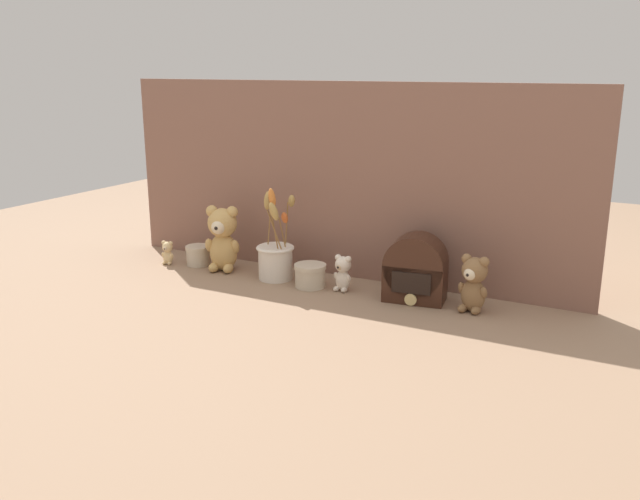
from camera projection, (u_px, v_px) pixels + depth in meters
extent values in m
plane|color=#8E7056|center=(317.00, 288.00, 2.22)|extent=(4.00, 4.00, 0.00)
cube|color=#845B4C|center=(340.00, 181.00, 2.27)|extent=(1.68, 0.02, 0.66)
ellipsoid|color=tan|center=(223.00, 252.00, 2.39)|extent=(0.12, 0.10, 0.14)
sphere|color=tan|center=(222.00, 223.00, 2.36)|extent=(0.10, 0.10, 0.10)
sphere|color=beige|center=(218.00, 227.00, 2.33)|extent=(0.05, 0.05, 0.05)
sphere|color=black|center=(216.00, 228.00, 2.31)|extent=(0.01, 0.01, 0.01)
sphere|color=tan|center=(232.00, 212.00, 2.34)|extent=(0.04, 0.04, 0.04)
sphere|color=tan|center=(212.00, 211.00, 2.36)|extent=(0.04, 0.04, 0.04)
ellipsoid|color=tan|center=(235.00, 247.00, 2.37)|extent=(0.04, 0.05, 0.06)
ellipsoid|color=tan|center=(210.00, 245.00, 2.39)|extent=(0.04, 0.05, 0.06)
ellipsoid|color=tan|center=(228.00, 268.00, 2.37)|extent=(0.05, 0.06, 0.03)
ellipsoid|color=tan|center=(214.00, 267.00, 2.38)|extent=(0.05, 0.06, 0.03)
ellipsoid|color=olive|center=(473.00, 295.00, 1.99)|extent=(0.08, 0.07, 0.10)
sphere|color=olive|center=(475.00, 270.00, 1.97)|extent=(0.08, 0.08, 0.08)
sphere|color=beige|center=(470.00, 274.00, 1.95)|extent=(0.04, 0.04, 0.04)
sphere|color=black|center=(468.00, 275.00, 1.94)|extent=(0.01, 0.01, 0.01)
sphere|color=olive|center=(484.00, 262.00, 1.95)|extent=(0.03, 0.03, 0.03)
sphere|color=olive|center=(467.00, 259.00, 1.98)|extent=(0.03, 0.03, 0.03)
ellipsoid|color=olive|center=(484.00, 293.00, 1.96)|extent=(0.03, 0.04, 0.04)
ellipsoid|color=olive|center=(462.00, 288.00, 2.00)|extent=(0.03, 0.04, 0.04)
ellipsoid|color=olive|center=(475.00, 311.00, 1.97)|extent=(0.03, 0.04, 0.02)
ellipsoid|color=olive|center=(463.00, 308.00, 2.00)|extent=(0.03, 0.04, 0.02)
ellipsoid|color=beige|center=(343.00, 280.00, 2.18)|extent=(0.05, 0.05, 0.07)
sphere|color=beige|center=(343.00, 264.00, 2.17)|extent=(0.05, 0.05, 0.05)
sphere|color=#D1B289|center=(340.00, 267.00, 2.15)|extent=(0.03, 0.03, 0.03)
sphere|color=black|center=(338.00, 268.00, 2.14)|extent=(0.01, 0.01, 0.01)
sphere|color=beige|center=(348.00, 259.00, 2.15)|extent=(0.02, 0.02, 0.02)
sphere|color=beige|center=(338.00, 257.00, 2.17)|extent=(0.02, 0.02, 0.02)
ellipsoid|color=beige|center=(349.00, 278.00, 2.16)|extent=(0.02, 0.02, 0.03)
ellipsoid|color=beige|center=(336.00, 276.00, 2.19)|extent=(0.02, 0.02, 0.03)
ellipsoid|color=beige|center=(344.00, 290.00, 2.17)|extent=(0.02, 0.03, 0.02)
ellipsoid|color=beige|center=(337.00, 288.00, 2.18)|extent=(0.02, 0.03, 0.02)
ellipsoid|color=#DBBC84|center=(168.00, 257.00, 2.48)|extent=(0.04, 0.04, 0.05)
sphere|color=#DBBC84|center=(167.00, 247.00, 2.47)|extent=(0.04, 0.04, 0.04)
sphere|color=#D1B289|center=(166.00, 248.00, 2.45)|extent=(0.02, 0.02, 0.02)
sphere|color=black|center=(165.00, 249.00, 2.44)|extent=(0.01, 0.01, 0.01)
sphere|color=#DBBC84|center=(171.00, 243.00, 2.46)|extent=(0.02, 0.02, 0.02)
sphere|color=#DBBC84|center=(164.00, 243.00, 2.46)|extent=(0.02, 0.02, 0.02)
ellipsoid|color=#DBBC84|center=(172.00, 255.00, 2.47)|extent=(0.01, 0.02, 0.02)
ellipsoid|color=#DBBC84|center=(163.00, 255.00, 2.47)|extent=(0.01, 0.02, 0.02)
ellipsoid|color=#DBBC84|center=(169.00, 263.00, 2.47)|extent=(0.02, 0.02, 0.01)
ellipsoid|color=#DBBC84|center=(164.00, 263.00, 2.47)|extent=(0.02, 0.02, 0.01)
cylinder|color=silver|center=(275.00, 262.00, 2.30)|extent=(0.12, 0.12, 0.12)
torus|color=silver|center=(275.00, 248.00, 2.28)|extent=(0.13, 0.13, 0.01)
cylinder|color=olive|center=(287.00, 223.00, 2.27)|extent=(0.03, 0.03, 0.15)
ellipsoid|color=tan|center=(292.00, 201.00, 2.26)|extent=(0.04, 0.04, 0.05)
cylinder|color=olive|center=(274.00, 230.00, 2.22)|extent=(0.04, 0.03, 0.13)
ellipsoid|color=tan|center=(274.00, 211.00, 2.18)|extent=(0.05, 0.04, 0.07)
cylinder|color=olive|center=(270.00, 223.00, 2.28)|extent=(0.01, 0.02, 0.15)
ellipsoid|color=tan|center=(268.00, 200.00, 2.27)|extent=(0.04, 0.04, 0.07)
cylinder|color=olive|center=(282.00, 233.00, 2.24)|extent=(0.01, 0.03, 0.11)
ellipsoid|color=#C65B28|center=(285.00, 218.00, 2.22)|extent=(0.03, 0.04, 0.04)
cylinder|color=olive|center=(273.00, 223.00, 2.22)|extent=(0.03, 0.02, 0.18)
ellipsoid|color=orange|center=(272.00, 198.00, 2.18)|extent=(0.04, 0.03, 0.07)
cube|color=#381E14|center=(415.00, 282.00, 2.09)|extent=(0.20, 0.14, 0.12)
cylinder|color=#381E14|center=(416.00, 264.00, 2.07)|extent=(0.20, 0.14, 0.19)
cube|color=black|center=(411.00, 283.00, 2.03)|extent=(0.12, 0.02, 0.06)
cylinder|color=#D6BC7A|center=(411.00, 300.00, 2.04)|extent=(0.04, 0.01, 0.04)
cylinder|color=beige|center=(199.00, 257.00, 2.47)|extent=(0.09, 0.09, 0.06)
cylinder|color=beige|center=(198.00, 248.00, 2.46)|extent=(0.09, 0.09, 0.01)
cylinder|color=beige|center=(310.00, 278.00, 2.22)|extent=(0.10, 0.10, 0.06)
cylinder|color=beige|center=(310.00, 267.00, 2.21)|extent=(0.11, 0.11, 0.01)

